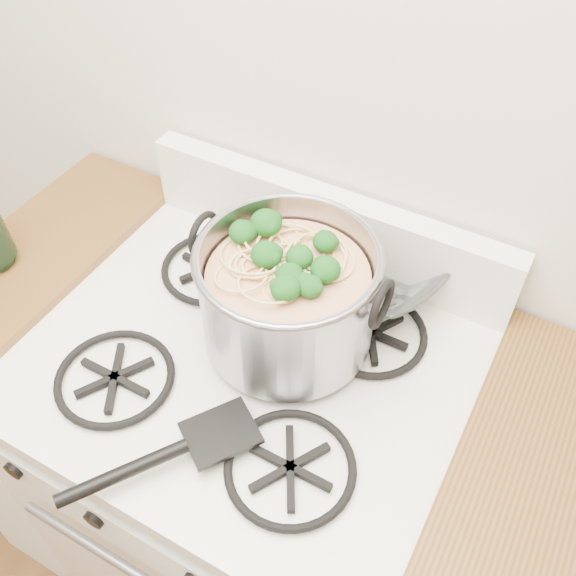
# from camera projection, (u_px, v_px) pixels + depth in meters

# --- Properties ---
(gas_range) EXTENTS (0.76, 0.66, 0.92)m
(gas_range) POSITION_uv_depth(u_px,v_px,m) (256.00, 481.00, 1.47)
(gas_range) COLOR white
(gas_range) RESTS_ON ground
(counter_left) EXTENTS (0.25, 0.65, 0.92)m
(counter_left) POSITION_uv_depth(u_px,v_px,m) (85.00, 384.00, 1.62)
(counter_left) COLOR silver
(counter_left) RESTS_ON ground
(stock_pot) EXTENTS (0.33, 0.30, 0.21)m
(stock_pot) POSITION_uv_depth(u_px,v_px,m) (288.00, 297.00, 1.07)
(stock_pot) COLOR #92929A
(stock_pot) RESTS_ON gas_range
(spatula) EXTENTS (0.41, 0.42, 0.02)m
(spatula) POSITION_uv_depth(u_px,v_px,m) (220.00, 430.00, 0.99)
(spatula) COLOR black
(spatula) RESTS_ON gas_range
(glass_bowl) EXTENTS (0.14, 0.14, 0.03)m
(glass_bowl) POSITION_uv_depth(u_px,v_px,m) (371.00, 268.00, 1.23)
(glass_bowl) COLOR white
(glass_bowl) RESTS_ON gas_range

